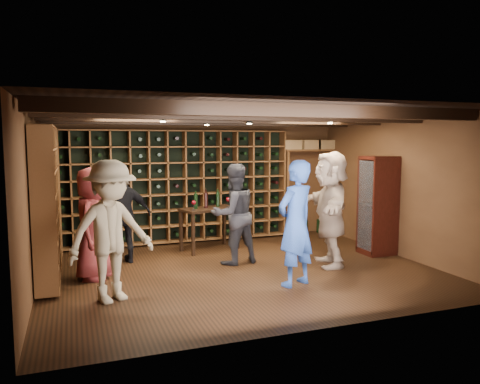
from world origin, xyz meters
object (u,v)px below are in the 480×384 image
object	(u,v)px
display_cabinet	(378,207)
man_grey_suit	(234,214)
guest_woman_black	(123,216)
tasting_table	(209,212)
guest_red_floral	(93,224)
guest_khaki	(111,231)
guest_beige	(330,209)
man_blue_shirt	(296,223)

from	to	relation	value
display_cabinet	man_grey_suit	world-z (taller)	display_cabinet
guest_woman_black	tasting_table	bearing A→B (deg)	-172.51
man_grey_suit	guest_red_floral	world-z (taller)	man_grey_suit
guest_khaki	guest_beige	bearing A→B (deg)	-14.65
guest_beige	man_blue_shirt	bearing A→B (deg)	-34.77
display_cabinet	tasting_table	size ratio (longest dim) A/B	1.49
guest_khaki	guest_beige	world-z (taller)	guest_beige
guest_khaki	man_grey_suit	bearing A→B (deg)	6.34
man_grey_suit	tasting_table	distance (m)	1.09
man_grey_suit	guest_red_floral	xyz separation A→B (m)	(-2.25, -0.12, -0.00)
man_blue_shirt	guest_beige	size ratio (longest dim) A/B	0.95
man_grey_suit	guest_woman_black	size ratio (longest dim) A/B	1.04
man_grey_suit	tasting_table	xyz separation A→B (m)	(-0.11, 1.07, -0.12)
man_blue_shirt	guest_red_floral	world-z (taller)	man_blue_shirt
display_cabinet	man_blue_shirt	xyz separation A→B (m)	(-2.24, -1.18, 0.04)
display_cabinet	guest_red_floral	xyz separation A→B (m)	(-4.93, 0.13, -0.02)
guest_khaki	guest_woman_black	bearing A→B (deg)	55.59
guest_red_floral	tasting_table	distance (m)	2.45
guest_red_floral	guest_beige	world-z (taller)	guest_beige
man_grey_suit	guest_red_floral	distance (m)	2.26
guest_beige	guest_khaki	bearing A→B (deg)	-62.86
guest_woman_black	guest_beige	world-z (taller)	guest_beige
display_cabinet	guest_beige	bearing A→B (deg)	-162.38
display_cabinet	guest_khaki	xyz separation A→B (m)	(-4.75, -0.98, 0.05)
man_blue_shirt	guest_beige	world-z (taller)	guest_beige
guest_woman_black	guest_beige	bearing A→B (deg)	151.19
man_grey_suit	guest_beige	distance (m)	1.60
guest_woman_black	guest_khaki	size ratio (longest dim) A/B	0.89
man_blue_shirt	guest_khaki	bearing A→B (deg)	-27.58
man_blue_shirt	guest_woman_black	world-z (taller)	man_blue_shirt
guest_red_floral	guest_beige	size ratio (longest dim) A/B	0.88
guest_woman_black	tasting_table	xyz separation A→B (m)	(1.62, 0.42, -0.09)
guest_beige	display_cabinet	bearing A→B (deg)	125.17
man_grey_suit	guest_beige	bearing A→B (deg)	145.79
man_grey_suit	man_blue_shirt	bearing A→B (deg)	95.80
man_grey_suit	guest_khaki	world-z (taller)	guest_khaki
display_cabinet	guest_khaki	world-z (taller)	guest_khaki
man_grey_suit	guest_woman_black	world-z (taller)	man_grey_suit
guest_beige	guest_woman_black	bearing A→B (deg)	-94.25
tasting_table	guest_beige	bearing A→B (deg)	-63.40
guest_red_floral	guest_khaki	world-z (taller)	guest_khaki
guest_woman_black	man_grey_suit	bearing A→B (deg)	152.34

